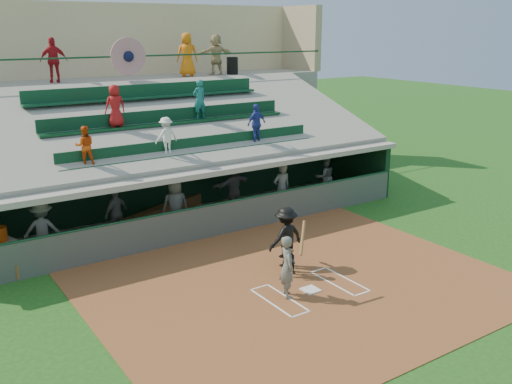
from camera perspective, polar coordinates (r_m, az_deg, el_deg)
ground at (r=15.42m, az=5.46°, el=-9.82°), size 100.00×100.00×0.00m
dirt_slab at (r=15.77m, az=4.30°, el=-9.14°), size 11.00×9.00×0.02m
home_plate at (r=15.41m, az=5.46°, el=-9.70°), size 0.43×0.43×0.03m
batters_box_chalk at (r=15.41m, az=5.46°, el=-9.74°), size 2.65×1.85×0.01m
dugout_floor at (r=20.67m, az=-6.39°, el=-2.91°), size 16.00×3.50×0.04m
concourse_slab at (r=26.13m, az=-13.44°, el=5.93°), size 20.00×3.00×4.60m
grandstand at (r=23.40m, az=-10.85°, el=4.84°), size 20.40×10.40×7.80m
batter_at_plate at (r=14.73m, az=3.19°, el=-7.41°), size 0.92×0.77×1.95m
catcher at (r=16.01m, az=3.04°, el=-6.34°), size 0.67×0.58×1.19m
home_umpire at (r=16.52m, az=3.01°, el=-4.50°), size 1.21×0.76×1.79m
dugout_bench at (r=21.59m, az=-8.25°, el=-1.52°), size 12.75×6.07×0.41m
white_table at (r=18.20m, az=-24.22°, el=-5.65°), size 1.03×0.90×0.76m
dugout_player_a at (r=18.15m, az=-20.56°, el=-3.57°), size 1.31×1.02×1.78m
dugout_player_b at (r=19.21m, az=-13.81°, el=-2.05°), size 1.08×0.82×1.70m
dugout_player_c at (r=19.33m, az=-8.06°, el=-1.36°), size 0.98×0.71×1.87m
dugout_player_d at (r=21.51m, az=-2.29°, el=0.67°), size 1.86×0.93×1.92m
dugout_player_e at (r=21.04m, az=2.58°, el=0.33°), size 0.73×0.50×1.93m
dugout_player_f at (r=23.30m, az=6.89°, el=1.51°), size 0.96×0.82×1.71m
trash_bin at (r=27.49m, az=-2.38°, el=12.51°), size 0.53×0.53×0.80m
concourse_staff_a at (r=24.50m, az=-19.56°, el=12.32°), size 1.09×0.57×1.77m
concourse_staff_b at (r=26.46m, az=-6.90°, el=13.49°), size 1.10×0.92×1.92m
concourse_staff_c at (r=27.18m, az=-4.03°, el=13.57°), size 1.75×0.63×1.86m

